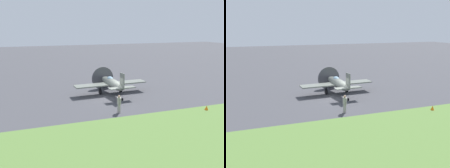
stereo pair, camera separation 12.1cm
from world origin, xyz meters
TOP-DOWN VIEW (x-y plane):
  - ground_plane at (0.00, 0.00)m, footprint 160.00×160.00m
  - grass_verge at (0.00, -11.10)m, footprint 120.00×11.00m
  - airplane_lead at (0.60, 2.15)m, footprint 8.92×7.07m
  - ground_crew_chief at (-1.09, -4.51)m, footprint 0.38×0.62m
  - runway_marker_cone at (7.25, -6.65)m, footprint 0.36×0.36m

SIDE VIEW (x-z plane):
  - ground_plane at x=0.00m, z-range 0.00..0.00m
  - grass_verge at x=0.00m, z-range 0.00..0.01m
  - runway_marker_cone at x=7.25m, z-range 0.00..0.44m
  - ground_crew_chief at x=-1.09m, z-range 0.05..1.78m
  - airplane_lead at x=0.60m, z-range -0.26..2.93m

